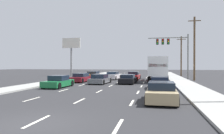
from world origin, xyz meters
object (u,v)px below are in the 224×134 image
car_black (128,79)px  utility_pole_mid (194,48)px  car_gray (100,79)px  roadside_billboard (71,49)px  car_navy (160,83)px  car_maroon (81,78)px  box_truck (158,68)px  car_tan (161,93)px  utility_pole_far (181,56)px  car_white (113,76)px  car_red (134,76)px  traffic_signal_mast (170,45)px  car_orange (93,75)px  car_green (58,82)px

car_black → utility_pole_mid: (9.08, 6.66, 4.36)m
utility_pole_mid → car_gray: bearing=-148.3°
roadside_billboard → utility_pole_mid: bearing=-21.0°
car_gray → car_navy: 8.18m
car_maroon → box_truck: box_truck is taller
car_tan → utility_pole_far: utility_pole_far is taller
utility_pole_mid → car_black: bearing=-143.7°
box_truck → roadside_billboard: bearing=145.9°
car_white → roadside_billboard: bearing=140.8°
car_red → car_navy: bearing=-72.1°
traffic_signal_mast → roadside_billboard: size_ratio=0.93×
traffic_signal_mast → utility_pole_mid: 5.08m
utility_pole_far → traffic_signal_mast: bearing=-108.2°
car_orange → car_red: 6.74m
car_orange → car_maroon: car_orange is taller
car_maroon → utility_pole_mid: 17.21m
car_navy → box_truck: bearing=90.0°
car_black → roadside_billboard: size_ratio=0.58×
car_green → traffic_signal_mast: size_ratio=0.56×
car_maroon → car_white: (3.24, 5.88, 0.01)m
traffic_signal_mast → utility_pole_far: utility_pole_far is taller
car_gray → car_red: 8.25m
car_green → box_truck: size_ratio=0.50×
car_green → car_navy: car_green is taller
box_truck → traffic_signal_mast: traffic_signal_mast is taller
car_red → utility_pole_far: utility_pole_far is taller
car_tan → car_navy: bearing=89.2°
car_orange → utility_pole_far: (15.40, 12.33, 3.68)m
car_orange → utility_pole_far: utility_pole_far is taller
car_orange → utility_pole_mid: (15.72, -0.38, 4.29)m
car_navy → car_green: bearing=-174.0°
car_tan → roadside_billboard: (-17.71, 28.24, 5.14)m
box_truck → car_orange: bearing=161.1°
car_green → box_truck: bearing=42.9°
car_navy → utility_pole_far: size_ratio=0.52×
car_gray → traffic_signal_mast: size_ratio=0.59×
car_navy → car_tan: 7.67m
box_truck → traffic_signal_mast: bearing=73.6°
car_maroon → utility_pole_mid: size_ratio=0.49×
car_maroon → car_green: car_green is taller
car_white → car_tan: size_ratio=1.09×
car_green → car_white: bearing=76.1°
box_truck → car_tan: 16.21m
car_white → car_gray: bearing=-90.4°
car_maroon → car_tan: bearing=-53.1°
utility_pole_far → roadside_billboard: 23.17m
car_maroon → utility_pole_mid: bearing=20.0°
car_navy → utility_pole_mid: utility_pole_mid is taller
car_maroon → traffic_signal_mast: size_ratio=0.62×
car_orange → car_navy: 15.92m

